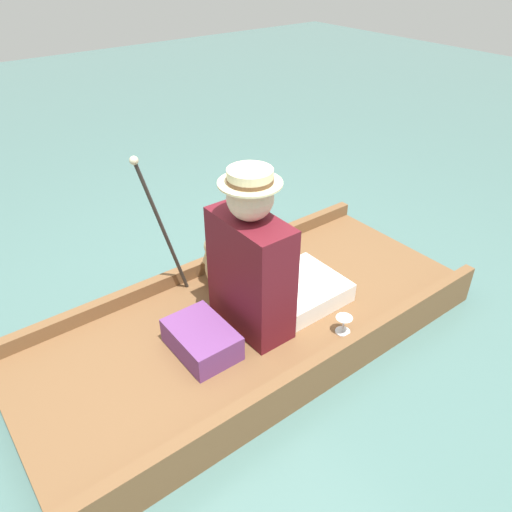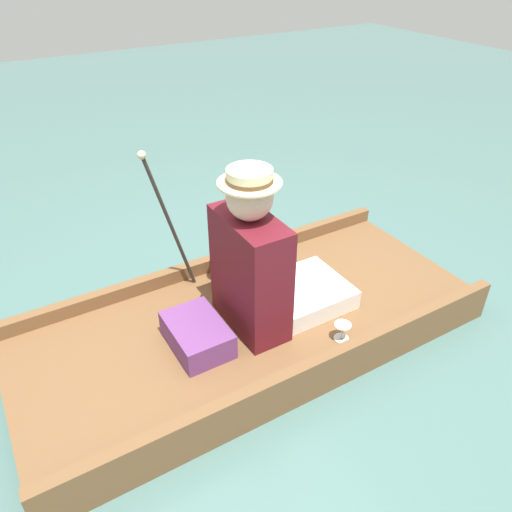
{
  "view_description": "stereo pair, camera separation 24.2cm",
  "coord_description": "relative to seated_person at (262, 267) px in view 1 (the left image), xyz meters",
  "views": [
    {
      "loc": [
        1.66,
        -1.24,
        1.9
      ],
      "look_at": [
        0.04,
        0.0,
        0.56
      ],
      "focal_mm": 35.0,
      "sensor_mm": 36.0,
      "label": 1
    },
    {
      "loc": [
        1.79,
        -1.04,
        1.9
      ],
      "look_at": [
        0.04,
        0.0,
        0.56
      ],
      "focal_mm": 35.0,
      "sensor_mm": 36.0,
      "label": 2
    }
  ],
  "objects": [
    {
      "name": "wine_glass",
      "position": [
        0.35,
        0.26,
        -0.26
      ],
      "size": [
        0.09,
        0.09,
        0.1
      ],
      "color": "silver",
      "rests_on": "punt_boat"
    },
    {
      "name": "seated_person",
      "position": [
        0.0,
        0.0,
        0.0
      ],
      "size": [
        0.46,
        0.72,
        0.87
      ],
      "rotation": [
        0.0,
        0.0,
        0.2
      ],
      "color": "white",
      "rests_on": "punt_boat"
    },
    {
      "name": "ground_plane",
      "position": [
        -0.04,
        -0.04,
        -0.47
      ],
      "size": [
        16.0,
        16.0,
        0.0
      ],
      "primitive_type": "plane",
      "color": "#476B66"
    },
    {
      "name": "walking_cane",
      "position": [
        -0.48,
        -0.31,
        0.18
      ],
      "size": [
        0.04,
        0.25,
        0.86
      ],
      "color": "#2D2823",
      "rests_on": "punt_boat"
    },
    {
      "name": "punt_boat",
      "position": [
        -0.04,
        -0.04,
        -0.39
      ],
      "size": [
        1.08,
        2.49,
        0.23
      ],
      "color": "brown",
      "rests_on": "ground_plane"
    },
    {
      "name": "teddy_bear",
      "position": [
        -0.39,
        -0.02,
        -0.17
      ],
      "size": [
        0.24,
        0.14,
        0.34
      ],
      "color": "tan",
      "rests_on": "punt_boat"
    },
    {
      "name": "seat_cushion",
      "position": [
        0.02,
        -0.39,
        -0.26
      ],
      "size": [
        0.37,
        0.26,
        0.14
      ],
      "color": "#6B3875",
      "rests_on": "punt_boat"
    }
  ]
}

